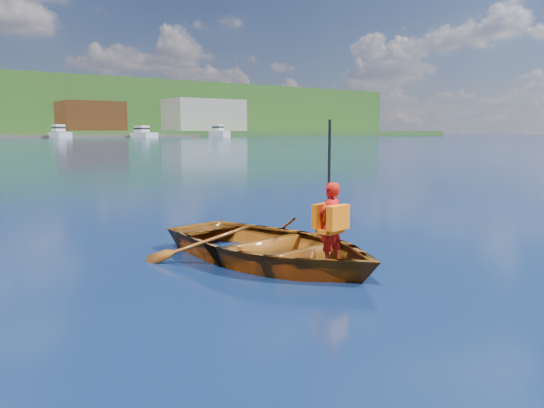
{
  "coord_description": "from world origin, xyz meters",
  "views": [
    {
      "loc": [
        -4.85,
        -5.43,
        1.73
      ],
      "look_at": [
        -0.85,
        0.28,
        0.78
      ],
      "focal_mm": 35.0,
      "sensor_mm": 36.0,
      "label": 1
    }
  ],
  "objects": [
    {
      "name": "rowboat",
      "position": [
        -0.88,
        0.28,
        0.21
      ],
      "size": [
        3.04,
        3.84,
        0.72
      ],
      "color": "brown",
      "rests_on": "ground"
    },
    {
      "name": "child_paddler",
      "position": [
        -0.58,
        -0.58,
        0.63
      ],
      "size": [
        0.41,
        0.39,
        1.78
      ],
      "color": "#B9120B",
      "rests_on": "ground"
    },
    {
      "name": "hillside_trees",
      "position": [
        53.34,
        222.67,
        14.91
      ],
      "size": [
        258.97,
        85.95,
        24.66
      ],
      "color": "#382314",
      "rests_on": "ground"
    },
    {
      "name": "ground",
      "position": [
        0.0,
        0.0,
        0.0
      ],
      "size": [
        600.0,
        600.0,
        0.0
      ],
      "color": "#0D293F",
      "rests_on": "ground"
    }
  ]
}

